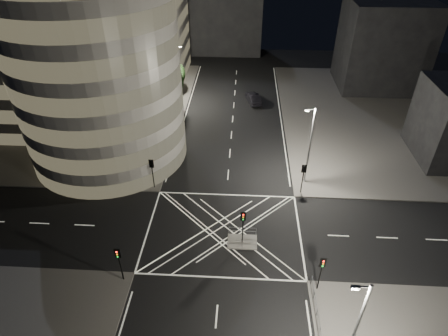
# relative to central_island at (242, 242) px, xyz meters

# --- Properties ---
(ground) EXTENTS (120.00, 120.00, 0.00)m
(ground) POSITION_rel_central_island_xyz_m (-2.00, 1.50, -0.07)
(ground) COLOR black
(ground) RESTS_ON ground
(sidewalk_far_left) EXTENTS (42.00, 42.00, 0.15)m
(sidewalk_far_left) POSITION_rel_central_island_xyz_m (-31.00, 28.50, 0.00)
(sidewalk_far_left) COLOR #54514F
(sidewalk_far_left) RESTS_ON ground
(sidewalk_far_right) EXTENTS (42.00, 42.00, 0.15)m
(sidewalk_far_right) POSITION_rel_central_island_xyz_m (27.00, 28.50, 0.00)
(sidewalk_far_right) COLOR #54514F
(sidewalk_far_right) RESTS_ON ground
(central_island) EXTENTS (3.00, 2.00, 0.15)m
(central_island) POSITION_rel_central_island_xyz_m (0.00, 0.00, 0.00)
(central_island) COLOR slate
(central_island) RESTS_ON ground
(office_tower_curved) EXTENTS (30.00, 29.00, 27.20)m
(office_tower_curved) POSITION_rel_central_island_xyz_m (-22.74, 20.24, 12.58)
(office_tower_curved) COLOR gray
(office_tower_curved) RESTS_ON sidewalk_far_left
(office_block_rear) EXTENTS (24.00, 16.00, 22.00)m
(office_block_rear) POSITION_rel_central_island_xyz_m (-24.00, 43.50, 11.07)
(office_block_rear) COLOR gray
(office_block_rear) RESTS_ON sidewalk_far_left
(building_right_far) EXTENTS (14.00, 12.00, 15.00)m
(building_right_far) POSITION_rel_central_island_xyz_m (24.00, 41.50, 7.58)
(building_right_far) COLOR black
(building_right_far) RESTS_ON sidewalk_far_right
(building_far_end) EXTENTS (18.00, 8.00, 18.00)m
(building_far_end) POSITION_rel_central_island_xyz_m (-6.00, 59.50, 8.93)
(building_far_end) COLOR black
(building_far_end) RESTS_ON ground
(tree_a) EXTENTS (3.89, 3.89, 6.68)m
(tree_a) POSITION_rel_central_island_xyz_m (-12.50, 10.50, 4.51)
(tree_a) COLOR black
(tree_a) RESTS_ON sidewalk_far_left
(tree_b) EXTENTS (4.46, 4.46, 6.78)m
(tree_b) POSITION_rel_central_island_xyz_m (-12.50, 16.50, 4.28)
(tree_b) COLOR black
(tree_b) RESTS_ON sidewalk_far_left
(tree_c) EXTENTS (4.43, 4.43, 7.62)m
(tree_c) POSITION_rel_central_island_xyz_m (-12.50, 22.50, 5.13)
(tree_c) COLOR black
(tree_c) RESTS_ON sidewalk_far_left
(tree_d) EXTENTS (5.25, 5.25, 8.18)m
(tree_d) POSITION_rel_central_island_xyz_m (-12.50, 28.50, 5.23)
(tree_d) COLOR black
(tree_d) RESTS_ON sidewalk_far_left
(tree_e) EXTENTS (3.88, 3.88, 6.25)m
(tree_e) POSITION_rel_central_island_xyz_m (-12.50, 34.50, 4.08)
(tree_e) COLOR black
(tree_e) RESTS_ON sidewalk_far_left
(traffic_signal_fl) EXTENTS (0.55, 0.22, 4.00)m
(traffic_signal_fl) POSITION_rel_central_island_xyz_m (-10.80, 8.30, 2.84)
(traffic_signal_fl) COLOR black
(traffic_signal_fl) RESTS_ON sidewalk_far_left
(traffic_signal_nl) EXTENTS (0.55, 0.22, 4.00)m
(traffic_signal_nl) POSITION_rel_central_island_xyz_m (-10.80, -5.30, 2.84)
(traffic_signal_nl) COLOR black
(traffic_signal_nl) RESTS_ON sidewalk_near_left
(traffic_signal_fr) EXTENTS (0.55, 0.22, 4.00)m
(traffic_signal_fr) POSITION_rel_central_island_xyz_m (6.80, 8.30, 2.84)
(traffic_signal_fr) COLOR black
(traffic_signal_fr) RESTS_ON sidewalk_far_right
(traffic_signal_nr) EXTENTS (0.55, 0.22, 4.00)m
(traffic_signal_nr) POSITION_rel_central_island_xyz_m (6.80, -5.30, 2.84)
(traffic_signal_nr) COLOR black
(traffic_signal_nr) RESTS_ON sidewalk_near_right
(traffic_signal_island) EXTENTS (0.55, 0.22, 4.00)m
(traffic_signal_island) POSITION_rel_central_island_xyz_m (0.00, 0.00, 2.84)
(traffic_signal_island) COLOR black
(traffic_signal_island) RESTS_ON central_island
(street_lamp_left_near) EXTENTS (1.25, 0.25, 10.00)m
(street_lamp_left_near) POSITION_rel_central_island_xyz_m (-11.44, 13.50, 5.47)
(street_lamp_left_near) COLOR slate
(street_lamp_left_near) RESTS_ON sidewalk_far_left
(street_lamp_left_far) EXTENTS (1.25, 0.25, 10.00)m
(street_lamp_left_far) POSITION_rel_central_island_xyz_m (-11.44, 31.50, 5.47)
(street_lamp_left_far) COLOR slate
(street_lamp_left_far) RESTS_ON sidewalk_far_left
(street_lamp_right_far) EXTENTS (1.25, 0.25, 10.00)m
(street_lamp_right_far) POSITION_rel_central_island_xyz_m (7.44, 10.50, 5.47)
(street_lamp_right_far) COLOR slate
(street_lamp_right_far) RESTS_ON sidewalk_far_right
(street_lamp_right_near) EXTENTS (1.25, 0.25, 10.00)m
(street_lamp_right_near) POSITION_rel_central_island_xyz_m (7.44, -12.50, 5.47)
(street_lamp_right_near) COLOR slate
(street_lamp_right_near) RESTS_ON sidewalk_near_right
(railing_island_south) EXTENTS (2.80, 0.06, 1.10)m
(railing_island_south) POSITION_rel_central_island_xyz_m (0.00, -0.90, 0.62)
(railing_island_south) COLOR slate
(railing_island_south) RESTS_ON central_island
(railing_island_north) EXTENTS (2.80, 0.06, 1.10)m
(railing_island_north) POSITION_rel_central_island_xyz_m (0.00, 0.90, 0.62)
(railing_island_north) COLOR slate
(railing_island_north) RESTS_ON central_island
(sedan) EXTENTS (2.92, 5.24, 1.63)m
(sedan) POSITION_rel_central_island_xyz_m (1.27, 32.76, 0.74)
(sedan) COLOR black
(sedan) RESTS_ON ground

